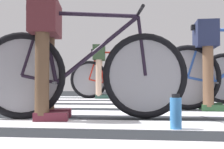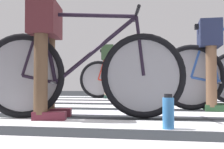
% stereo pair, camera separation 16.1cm
% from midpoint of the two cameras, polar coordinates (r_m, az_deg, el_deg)
% --- Properties ---
extents(ground, '(18.00, 14.00, 0.02)m').
position_cam_midpoint_polar(ground, '(2.93, 17.17, -7.59)').
color(ground, black).
extents(crosswalk_markings, '(5.46, 6.54, 0.00)m').
position_cam_midpoint_polar(crosswalk_markings, '(2.86, 17.31, -7.51)').
color(crosswalk_markings, silver).
rests_on(crosswalk_markings, ground).
extents(bicycle_1_of_4, '(1.72, 0.54, 0.93)m').
position_cam_midpoint_polar(bicycle_1_of_4, '(2.42, -4.01, 0.43)').
color(bicycle_1_of_4, black).
rests_on(bicycle_1_of_4, ground).
extents(cyclist_1_of_4, '(0.37, 0.44, 0.97)m').
position_cam_midpoint_polar(cyclist_1_of_4, '(2.49, -11.20, 5.99)').
color(cyclist_1_of_4, brown).
rests_on(cyclist_1_of_4, ground).
extents(cyclist_2_of_4, '(0.32, 0.42, 0.96)m').
position_cam_midpoint_polar(cyclist_2_of_4, '(3.32, 20.06, 4.05)').
color(cyclist_2_of_4, brown).
rests_on(cyclist_2_of_4, ground).
extents(bicycle_4_of_4, '(1.73, 0.52, 0.93)m').
position_cam_midpoint_polar(bicycle_4_of_4, '(5.49, 3.33, -0.69)').
color(bicycle_4_of_4, black).
rests_on(bicycle_4_of_4, ground).
extents(cyclist_4_of_4, '(0.34, 0.43, 1.01)m').
position_cam_midpoint_polar(cyclist_4_of_4, '(5.52, 0.10, 2.06)').
color(cyclist_4_of_4, beige).
rests_on(cyclist_4_of_4, ground).
extents(water_bottle, '(0.07, 0.07, 0.23)m').
position_cam_midpoint_polar(water_bottle, '(1.91, 13.46, -7.34)').
color(water_bottle, '#3C89D9').
rests_on(water_bottle, ground).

